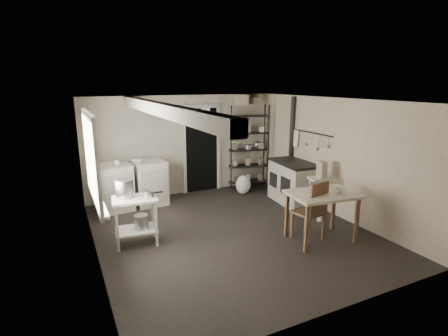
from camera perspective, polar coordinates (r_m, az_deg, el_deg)
name	(u,v)px	position (r m, az deg, el deg)	size (l,w,h in m)	color
floor	(231,232)	(6.32, 1.20, -10.33)	(5.00, 5.00, 0.00)	black
ceiling	(232,100)	(5.77, 1.31, 10.99)	(5.00, 5.00, 0.00)	beige
wall_back	(183,145)	(8.20, -6.69, 3.68)	(4.50, 0.02, 2.30)	#B7AE9C
wall_front	(337,220)	(3.98, 17.92, -8.08)	(4.50, 0.02, 2.30)	#B7AE9C
wall_left	(91,186)	(5.35, -20.83, -2.69)	(0.02, 5.00, 2.30)	#B7AE9C
wall_right	(333,157)	(7.22, 17.41, 1.73)	(0.02, 5.00, 2.30)	#B7AE9C
window	(90,159)	(5.46, -21.02, 1.42)	(0.12, 1.76, 1.28)	beige
doorway	(202,150)	(8.35, -3.67, 2.89)	(0.96, 0.10, 2.08)	beige
ceiling_beam	(160,109)	(5.34, -10.41, 9.46)	(0.18, 5.00, 0.18)	beige
wallpaper_panel	(333,157)	(7.21, 17.35, 1.72)	(0.01, 5.00, 2.30)	beige
utensil_rail	(312,133)	(7.55, 14.21, 5.55)	(0.06, 1.20, 0.44)	#AAAAAC
prep_table	(136,221)	(5.89, -14.18, -8.39)	(0.70, 0.50, 0.79)	beige
stockpot	(124,189)	(5.78, -15.94, -3.26)	(0.28, 0.28, 0.30)	#AAAAAC
saucepan	(148,194)	(5.74, -12.25, -4.11)	(0.18, 0.18, 0.10)	#AAAAAC
bucket	(141,222)	(5.88, -13.34, -8.56)	(0.22, 0.22, 0.24)	#AAAAAC
base_cabinets	(133,186)	(7.60, -14.62, -2.84)	(1.46, 0.62, 0.96)	beige
mixing_bowl	(137,163)	(7.47, -14.01, 0.84)	(0.31, 0.31, 0.08)	silver
counter_cup	(117,165)	(7.35, -17.07, 0.53)	(0.12, 0.12, 0.10)	silver
shelf_rack	(248,150)	(8.72, 3.94, 3.02)	(0.97, 0.38, 2.06)	black
shelf_jar	(237,134)	(8.48, 2.14, 5.58)	(0.08, 0.08, 0.18)	silver
storage_box_a	(241,107)	(8.47, 2.72, 9.96)	(0.35, 0.31, 0.24)	#BCB197
storage_box_b	(254,107)	(8.71, 5.00, 9.89)	(0.26, 0.24, 0.16)	#BCB197
stove	(293,183)	(7.76, 11.23, -2.47)	(0.65, 1.17, 0.92)	beige
stovepipe	(292,127)	(8.08, 11.08, 6.53)	(0.11, 0.11, 1.41)	black
side_ledge	(321,196)	(7.09, 15.61, -4.39)	(0.52, 0.28, 0.80)	beige
oats_box	(322,167)	(6.94, 15.71, 0.20)	(0.13, 0.21, 0.31)	#BCB197
work_table	(321,219)	(6.08, 15.55, -7.98)	(1.09, 0.77, 0.83)	beige
table_cup	(339,195)	(5.95, 18.21, -4.25)	(0.10, 0.10, 0.10)	silver
chair	(308,212)	(6.02, 13.57, -7.01)	(0.43, 0.45, 1.04)	#503422
flour_sack	(243,184)	(8.29, 3.15, -2.59)	(0.37, 0.31, 0.44)	white
floor_crock	(320,217)	(6.99, 15.42, -7.73)	(0.12, 0.12, 0.15)	silver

